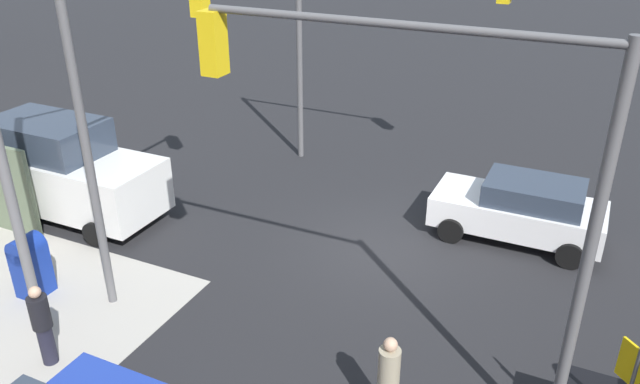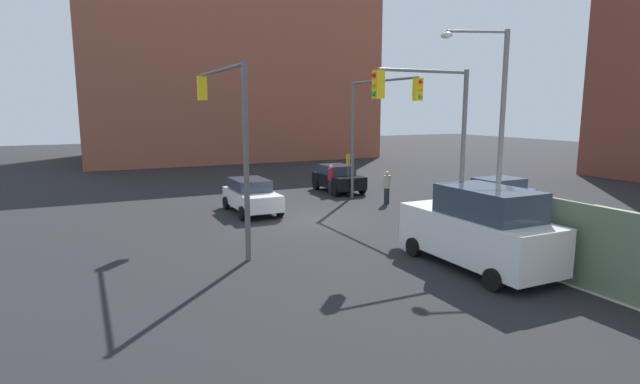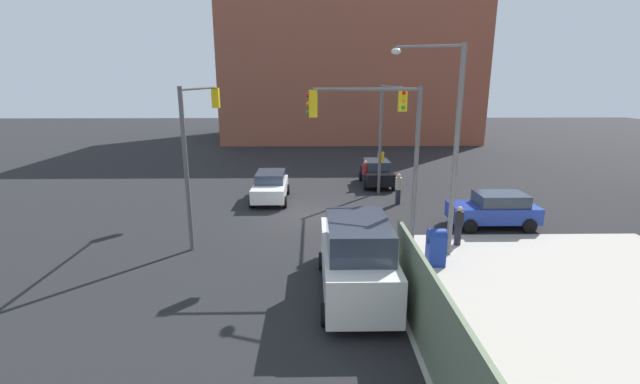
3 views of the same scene
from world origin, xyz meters
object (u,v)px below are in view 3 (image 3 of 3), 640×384
at_px(mailbox_blue, 436,246).
at_px(hatchback_blue, 494,209).
at_px(street_lamp_corner, 447,136).
at_px(sedan_black, 377,172).
at_px(traffic_signal_nw_corner, 388,120).
at_px(pedestrian_crossing, 365,174).
at_px(pedestrian_waiting, 459,225).
at_px(pedestrian_walking_north, 398,188).
at_px(traffic_signal_se_corner, 200,128).
at_px(traffic_signal_ne_corner, 375,138).
at_px(van_white_delivery, 356,258).
at_px(sedan_white, 270,186).

relative_size(mailbox_blue, hatchback_blue, 0.36).
height_order(street_lamp_corner, sedan_black, street_lamp_corner).
xyz_separation_m(traffic_signal_nw_corner, street_lamp_corner, (7.16, 0.95, 0.03)).
distance_m(pedestrian_crossing, pedestrian_waiting, 10.36).
xyz_separation_m(pedestrian_crossing, pedestrian_walking_north, (3.80, 1.40, -0.02)).
height_order(traffic_signal_se_corner, street_lamp_corner, street_lamp_corner).
relative_size(traffic_signal_ne_corner, pedestrian_walking_north, 3.72).
height_order(sedan_black, pedestrian_waiting, pedestrian_waiting).
height_order(hatchback_blue, pedestrian_walking_north, pedestrian_walking_north).
bearing_deg(traffic_signal_ne_corner, van_white_delivery, -15.16).
distance_m(sedan_white, sedan_black, 7.59).
bearing_deg(traffic_signal_nw_corner, pedestrian_walking_north, 83.10).
relative_size(traffic_signal_se_corner, mailbox_blue, 4.55).
bearing_deg(traffic_signal_se_corner, sedan_black, 133.26).
bearing_deg(pedestrian_waiting, pedestrian_walking_north, -96.84).
relative_size(hatchback_blue, pedestrian_crossing, 2.23).
bearing_deg(mailbox_blue, hatchback_blue, 137.43).
xyz_separation_m(traffic_signal_nw_corner, mailbox_blue, (8.28, 0.50, -3.91)).
height_order(mailbox_blue, sedan_black, sedan_black).
height_order(sedan_black, hatchback_blue, same).
xyz_separation_m(sedan_black, pedestrian_crossing, (0.79, -0.88, 0.09)).
bearing_deg(traffic_signal_nw_corner, traffic_signal_ne_corner, -13.93).
bearing_deg(hatchback_blue, pedestrian_crossing, -145.94).
distance_m(mailbox_blue, sedan_black, 12.79).
bearing_deg(van_white_delivery, pedestrian_walking_north, 161.95).
relative_size(traffic_signal_se_corner, traffic_signal_ne_corner, 1.00).
height_order(street_lamp_corner, pedestrian_crossing, street_lamp_corner).
bearing_deg(street_lamp_corner, sedan_white, -137.12).
relative_size(traffic_signal_nw_corner, pedestrian_waiting, 3.84).
height_order(traffic_signal_se_corner, pedestrian_walking_north, traffic_signal_se_corner).
bearing_deg(mailbox_blue, traffic_signal_se_corner, -113.61).
bearing_deg(pedestrian_waiting, van_white_delivery, 23.34).
bearing_deg(mailbox_blue, traffic_signal_nw_corner, -176.55).
bearing_deg(pedestrian_waiting, traffic_signal_nw_corner, -91.03).
relative_size(sedan_white, pedestrian_waiting, 2.45).
bearing_deg(hatchback_blue, sedan_black, -153.00).
bearing_deg(van_white_delivery, traffic_signal_nw_corner, 165.60).
distance_m(traffic_signal_se_corner, pedestrian_crossing, 12.02).
distance_m(traffic_signal_nw_corner, traffic_signal_se_corner, 9.90).
bearing_deg(traffic_signal_nw_corner, mailbox_blue, 3.45).
xyz_separation_m(traffic_signal_se_corner, pedestrian_waiting, (2.15, 11.00, -3.80)).
bearing_deg(sedan_black, pedestrian_waiting, 9.60).
xyz_separation_m(hatchback_blue, pedestrian_walking_north, (-3.87, -3.78, 0.07)).
relative_size(traffic_signal_ne_corner, pedestrian_crossing, 3.65).
distance_m(mailbox_blue, van_white_delivery, 3.94).
relative_size(traffic_signal_nw_corner, traffic_signal_ne_corner, 1.00).
bearing_deg(van_white_delivery, mailbox_blue, 124.93).
bearing_deg(pedestrian_crossing, street_lamp_corner, 175.85).
xyz_separation_m(mailbox_blue, pedestrian_waiting, (-2.00, 1.50, 0.12)).
bearing_deg(hatchback_blue, street_lamp_corner, -47.73).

